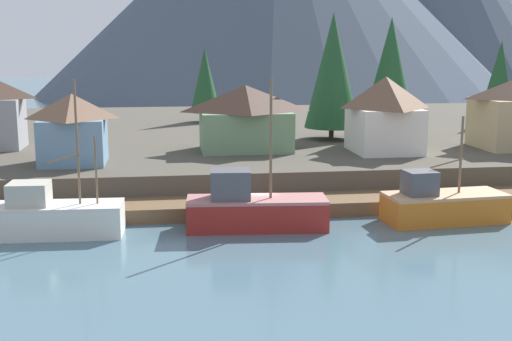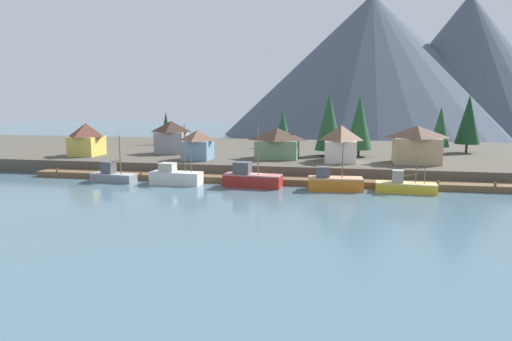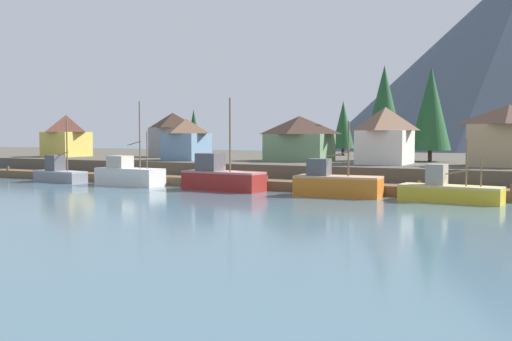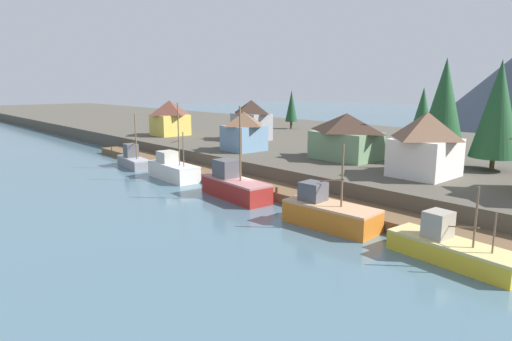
# 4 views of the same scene
# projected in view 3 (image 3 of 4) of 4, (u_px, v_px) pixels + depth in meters

# --- Properties ---
(ground_plane) EXTENTS (400.00, 400.00, 1.00)m
(ground_plane) POSITION_uv_depth(u_px,v_px,m) (304.00, 181.00, 81.17)
(ground_plane) COLOR #476675
(dock) EXTENTS (80.00, 4.00, 1.60)m
(dock) POSITION_uv_depth(u_px,v_px,m) (242.00, 183.00, 65.18)
(dock) COLOR brown
(dock) RESTS_ON ground_plane
(shoreline_bank) EXTENTS (400.00, 56.00, 2.50)m
(shoreline_bank) POSITION_uv_depth(u_px,v_px,m) (334.00, 164.00, 91.67)
(shoreline_bank) COLOR #4C473D
(shoreline_bank) RESTS_ON ground_plane
(fishing_boat_grey) EXTENTS (7.97, 3.34, 7.85)m
(fishing_boat_grey) POSITION_uv_depth(u_px,v_px,m) (59.00, 173.00, 73.03)
(fishing_boat_grey) COLOR gray
(fishing_boat_grey) RESTS_ON ground_plane
(fishing_boat_white) EXTENTS (8.52, 3.33, 9.77)m
(fishing_boat_white) POSITION_uv_depth(u_px,v_px,m) (129.00, 175.00, 67.81)
(fishing_boat_white) COLOR silver
(fishing_boat_white) RESTS_ON ground_plane
(fishing_boat_red) EXTENTS (9.31, 3.66, 9.78)m
(fishing_boat_red) POSITION_uv_depth(u_px,v_px,m) (221.00, 178.00, 61.79)
(fishing_boat_red) COLOR maroon
(fishing_boat_red) RESTS_ON ground_plane
(fishing_boat_orange) EXTENTS (8.36, 3.78, 7.19)m
(fishing_boat_orange) POSITION_uv_depth(u_px,v_px,m) (336.00, 184.00, 55.70)
(fishing_boat_orange) COLOR #CC6B1E
(fishing_boat_orange) RESTS_ON ground_plane
(fishing_boat_yellow) EXTENTS (8.87, 3.45, 5.53)m
(fishing_boat_yellow) POSITION_uv_depth(u_px,v_px,m) (449.00, 191.00, 51.10)
(fishing_boat_yellow) COLOR gold
(fishing_boat_yellow) RESTS_ON ground_plane
(house_grey) EXTENTS (6.57, 4.60, 6.85)m
(house_grey) POSITION_uv_depth(u_px,v_px,m) (173.00, 134.00, 90.32)
(house_grey) COLOR gray
(house_grey) RESTS_ON shoreline_bank
(house_green) EXTENTS (8.38, 5.89, 5.86)m
(house_green) POSITION_uv_depth(u_px,v_px,m) (299.00, 138.00, 75.81)
(house_green) COLOR #6B8E66
(house_green) RESTS_ON shoreline_bank
(house_tan) EXTENTS (8.21, 6.42, 6.65)m
(house_tan) POSITION_uv_depth(u_px,v_px,m) (509.00, 135.00, 62.26)
(house_tan) COLOR tan
(house_tan) RESTS_ON shoreline_bank
(house_yellow) EXTENTS (5.71, 6.19, 6.57)m
(house_yellow) POSITION_uv_depth(u_px,v_px,m) (66.00, 135.00, 91.58)
(house_yellow) COLOR gold
(house_yellow) RESTS_ON shoreline_bank
(house_blue) EXTENTS (5.25, 5.26, 5.59)m
(house_blue) POSITION_uv_depth(u_px,v_px,m) (186.00, 139.00, 78.21)
(house_blue) COLOR #6689A8
(house_blue) RESTS_ON shoreline_bank
(house_white) EXTENTS (5.79, 6.53, 6.67)m
(house_white) POSITION_uv_depth(u_px,v_px,m) (385.00, 135.00, 67.89)
(house_white) COLOR silver
(house_white) RESTS_ON shoreline_bank
(conifer_near_left) EXTENTS (2.62, 2.62, 8.33)m
(conifer_near_left) POSITION_uv_depth(u_px,v_px,m) (194.00, 127.00, 111.74)
(conifer_near_left) COLOR #4C3823
(conifer_near_left) RESTS_ON shoreline_bank
(conifer_near_right) EXTENTS (5.49, 5.49, 12.56)m
(conifer_near_right) POSITION_uv_depth(u_px,v_px,m) (384.00, 109.00, 76.53)
(conifer_near_right) COLOR #4C3823
(conifer_near_right) RESTS_ON shoreline_bank
(conifer_mid_left) EXTENTS (3.73, 3.73, 9.08)m
(conifer_mid_left) POSITION_uv_depth(u_px,v_px,m) (343.00, 125.00, 97.30)
(conifer_mid_left) COLOR #4C3823
(conifer_mid_left) RESTS_ON shoreline_bank
(conifer_mid_right) EXTENTS (5.14, 5.14, 12.13)m
(conifer_mid_right) POSITION_uv_depth(u_px,v_px,m) (431.00, 108.00, 73.87)
(conifer_mid_right) COLOR #4C3823
(conifer_mid_right) RESTS_ON shoreline_bank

